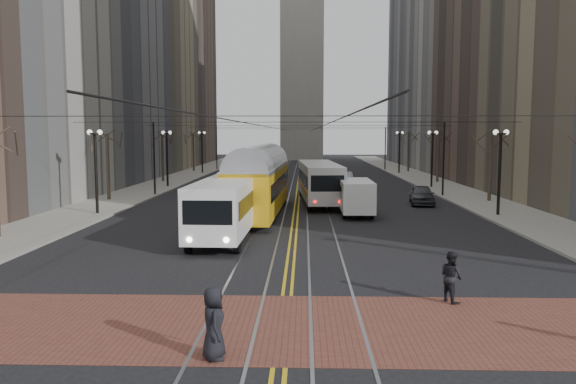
# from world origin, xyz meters

# --- Properties ---
(ground) EXTENTS (260.00, 260.00, 0.00)m
(ground) POSITION_xyz_m (0.00, 0.00, 0.00)
(ground) COLOR black
(ground) RESTS_ON ground
(sidewalk_left) EXTENTS (5.00, 140.00, 0.15)m
(sidewalk_left) POSITION_xyz_m (-15.00, 45.00, 0.07)
(sidewalk_left) COLOR gray
(sidewalk_left) RESTS_ON ground
(sidewalk_right) EXTENTS (5.00, 140.00, 0.15)m
(sidewalk_right) POSITION_xyz_m (15.00, 45.00, 0.07)
(sidewalk_right) COLOR gray
(sidewalk_right) RESTS_ON ground
(crosswalk_band) EXTENTS (25.00, 6.00, 0.01)m
(crosswalk_band) POSITION_xyz_m (0.00, -4.00, 0.01)
(crosswalk_band) COLOR brown
(crosswalk_band) RESTS_ON ground
(streetcar_rails) EXTENTS (4.80, 130.00, 0.02)m
(streetcar_rails) POSITION_xyz_m (0.00, 45.00, 0.00)
(streetcar_rails) COLOR gray
(streetcar_rails) RESTS_ON ground
(centre_lines) EXTENTS (0.42, 130.00, 0.01)m
(centre_lines) POSITION_xyz_m (0.00, 45.00, 0.01)
(centre_lines) COLOR gold
(centre_lines) RESTS_ON ground
(building_left_mid) EXTENTS (16.00, 20.00, 34.00)m
(building_left_mid) POSITION_xyz_m (-25.50, 46.00, 17.00)
(building_left_mid) COLOR slate
(building_left_mid) RESTS_ON ground
(building_left_far) EXTENTS (16.00, 20.00, 40.00)m
(building_left_far) POSITION_xyz_m (-25.50, 86.00, 20.00)
(building_left_far) COLOR brown
(building_left_far) RESTS_ON ground
(building_right_mid) EXTENTS (16.00, 20.00, 34.00)m
(building_right_mid) POSITION_xyz_m (25.50, 46.00, 17.00)
(building_right_mid) COLOR brown
(building_right_mid) RESTS_ON ground
(building_right_far) EXTENTS (16.00, 20.00, 40.00)m
(building_right_far) POSITION_xyz_m (25.50, 86.00, 20.00)
(building_right_far) COLOR slate
(building_right_far) RESTS_ON ground
(lamp_posts) EXTENTS (27.60, 57.20, 5.60)m
(lamp_posts) POSITION_xyz_m (-0.00, 28.75, 2.80)
(lamp_posts) COLOR black
(lamp_posts) RESTS_ON ground
(street_trees) EXTENTS (31.68, 53.28, 5.60)m
(street_trees) POSITION_xyz_m (0.00, 35.25, 2.80)
(street_trees) COLOR #382D23
(street_trees) RESTS_ON ground
(trolley_wires) EXTENTS (25.96, 120.00, 6.60)m
(trolley_wires) POSITION_xyz_m (0.00, 34.83, 3.77)
(trolley_wires) COLOR black
(trolley_wires) RESTS_ON ground
(transit_bus) EXTENTS (2.93, 12.66, 3.15)m
(transit_bus) POSITION_xyz_m (-3.58, 10.98, 1.58)
(transit_bus) COLOR white
(transit_bus) RESTS_ON ground
(streetcar) EXTENTS (3.49, 15.70, 3.68)m
(streetcar) POSITION_xyz_m (-2.50, 18.68, 1.84)
(streetcar) COLOR gold
(streetcar) RESTS_ON ground
(rear_bus) EXTENTS (3.50, 12.58, 3.24)m
(rear_bus) POSITION_xyz_m (1.80, 25.02, 1.62)
(rear_bus) COLOR silver
(rear_bus) RESTS_ON ground
(cargo_van) EXTENTS (2.11, 5.48, 2.42)m
(cargo_van) POSITION_xyz_m (4.14, 18.28, 1.21)
(cargo_van) COLOR silver
(cargo_van) RESTS_ON ground
(sedan_grey) EXTENTS (2.40, 4.73, 1.54)m
(sedan_grey) POSITION_xyz_m (9.91, 24.51, 0.77)
(sedan_grey) COLOR #3B3D42
(sedan_grey) RESTS_ON ground
(sedan_silver) EXTENTS (2.02, 5.29, 1.72)m
(sedan_silver) POSITION_xyz_m (4.53, 36.62, 0.86)
(sedan_silver) COLOR #ADAFB5
(sedan_silver) RESTS_ON ground
(pedestrian_a) EXTENTS (0.77, 1.01, 1.83)m
(pedestrian_a) POSITION_xyz_m (-1.65, -6.50, 0.93)
(pedestrian_a) COLOR black
(pedestrian_a) RESTS_ON crosswalk_band
(pedestrian_c) EXTENTS (0.96, 1.04, 1.72)m
(pedestrian_c) POSITION_xyz_m (5.51, -1.50, 0.87)
(pedestrian_c) COLOR black
(pedestrian_c) RESTS_ON crosswalk_band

